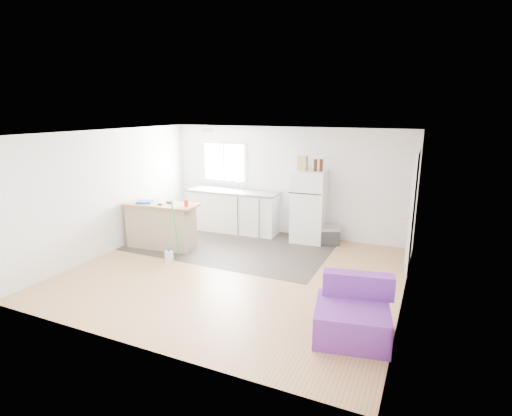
{
  "coord_description": "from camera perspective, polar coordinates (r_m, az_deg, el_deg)",
  "views": [
    {
      "loc": [
        3.01,
        -5.77,
        2.77
      ],
      "look_at": [
        0.08,
        0.7,
        1.0
      ],
      "focal_mm": 28.0,
      "sensor_mm": 36.0,
      "label": 1
    }
  ],
  "objects": [
    {
      "name": "window",
      "position": [
        9.51,
        -4.54,
        6.55
      ],
      "size": [
        1.18,
        0.06,
        0.98
      ],
      "color": "white",
      "rests_on": "back_wall"
    },
    {
      "name": "interior_door",
      "position": [
        7.54,
        21.48,
        -0.49
      ],
      "size": [
        0.11,
        0.92,
        2.1
      ],
      "color": "white",
      "rests_on": "right_wall"
    },
    {
      "name": "mop",
      "position": [
        7.74,
        -12.12,
        -5.51
      ],
      "size": [
        0.24,
        0.33,
        1.18
      ],
      "rotation": [
        0.0,
        0.0,
        0.31
      ],
      "color": "green",
      "rests_on": "floor"
    },
    {
      "name": "ceiling_fixture",
      "position": [
        8.16,
        -6.88,
        10.98
      ],
      "size": [
        0.3,
        0.3,
        0.07
      ],
      "primitive_type": "cylinder",
      "color": "white",
      "rests_on": "ceiling"
    },
    {
      "name": "tool_b",
      "position": [
        8.11,
        -13.56,
        0.52
      ],
      "size": [
        0.11,
        0.06,
        0.03
      ],
      "primitive_type": "cube",
      "rotation": [
        0.0,
        0.0,
        -0.22
      ],
      "color": "black",
      "rests_on": "peninsula"
    },
    {
      "name": "peninsula",
      "position": [
        8.37,
        -13.4,
        -2.4
      ],
      "size": [
        1.56,
        0.72,
        0.93
      ],
      "rotation": [
        0.0,
        0.0,
        0.1
      ],
      "color": "tan",
      "rests_on": "floor"
    },
    {
      "name": "tool_a",
      "position": [
        8.22,
        -12.32,
        0.78
      ],
      "size": [
        0.15,
        0.1,
        0.03
      ],
      "primitive_type": "cube",
      "rotation": [
        0.0,
        0.0,
        -0.36
      ],
      "color": "black",
      "rests_on": "peninsula"
    },
    {
      "name": "bottle_left",
      "position": [
        8.29,
        8.49,
        6.07
      ],
      "size": [
        0.08,
        0.08,
        0.25
      ],
      "primitive_type": "cylinder",
      "rotation": [
        0.0,
        0.0,
        0.21
      ],
      "color": "#38190A",
      "rests_on": "refrigerator"
    },
    {
      "name": "room",
      "position": [
        6.7,
        -3.09,
        0.36
      ],
      "size": [
        5.51,
        5.01,
        2.41
      ],
      "color": "#AC7748",
      "rests_on": "ground"
    },
    {
      "name": "vinyl_zone",
      "position": [
        8.42,
        -3.46,
        -5.25
      ],
      "size": [
        4.05,
        2.5,
        0.0
      ],
      "primitive_type": "cube",
      "color": "#342D27",
      "rests_on": "floor"
    },
    {
      "name": "red_cup",
      "position": [
        7.9,
        -9.94,
        0.69
      ],
      "size": [
        0.1,
        0.1,
        0.12
      ],
      "primitive_type": "cylinder",
      "rotation": [
        0.0,
        0.0,
        -0.26
      ],
      "color": "red",
      "rests_on": "peninsula"
    },
    {
      "name": "kitchen_cabinets",
      "position": [
        9.25,
        -3.19,
        -0.34
      ],
      "size": [
        2.18,
        0.77,
        1.25
      ],
      "rotation": [
        0.0,
        0.0,
        0.05
      ],
      "color": "white",
      "rests_on": "floor"
    },
    {
      "name": "blue_tray",
      "position": [
        8.38,
        -15.62,
        0.85
      ],
      "size": [
        0.36,
        0.32,
        0.04
      ],
      "primitive_type": "cube",
      "rotation": [
        0.0,
        0.0,
        0.38
      ],
      "color": "blue",
      "rests_on": "peninsula"
    },
    {
      "name": "cooler",
      "position": [
        8.53,
        10.16,
        -3.84
      ],
      "size": [
        0.59,
        0.51,
        0.38
      ],
      "rotation": [
        0.0,
        0.0,
        0.42
      ],
      "color": "#2D2D30",
      "rests_on": "floor"
    },
    {
      "name": "purple_seat",
      "position": [
        5.29,
        13.65,
        -14.74
      ],
      "size": [
        1.04,
        1.0,
        0.73
      ],
      "rotation": [
        0.0,
        0.0,
        0.19
      ],
      "color": "purple",
      "rests_on": "floor"
    },
    {
      "name": "refrigerator",
      "position": [
        8.52,
        7.54,
        0.23
      ],
      "size": [
        0.73,
        0.7,
        1.53
      ],
      "rotation": [
        0.0,
        0.0,
        0.08
      ],
      "color": "white",
      "rests_on": "floor"
    },
    {
      "name": "cleaner_jug",
      "position": [
        7.55,
        -12.32,
        -6.88
      ],
      "size": [
        0.15,
        0.12,
        0.29
      ],
      "rotation": [
        0.0,
        0.0,
        -0.24
      ],
      "color": "silver",
      "rests_on": "floor"
    },
    {
      "name": "cardboard_box",
      "position": [
        8.39,
        6.68,
        6.39
      ],
      "size": [
        0.21,
        0.13,
        0.3
      ],
      "primitive_type": "cube",
      "rotation": [
        0.0,
        0.0,
        -0.18
      ],
      "color": "#9D885A",
      "rests_on": "refrigerator"
    },
    {
      "name": "bottle_right",
      "position": [
        8.3,
        9.29,
        6.06
      ],
      "size": [
        0.07,
        0.07,
        0.25
      ],
      "primitive_type": "cylinder",
      "rotation": [
        0.0,
        0.0,
        -0.05
      ],
      "color": "#38190A",
      "rests_on": "refrigerator"
    }
  ]
}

